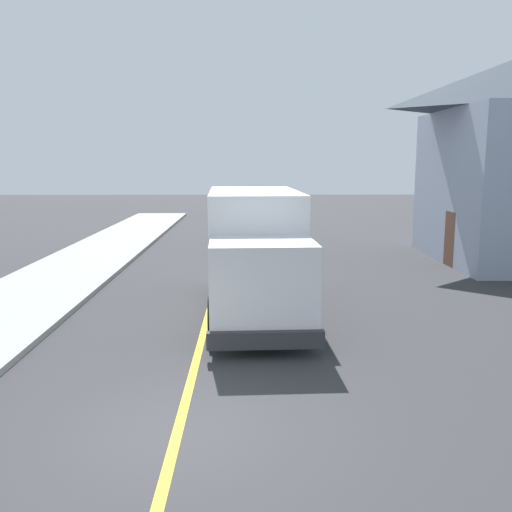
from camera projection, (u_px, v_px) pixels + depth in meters
name	position (u px, v px, depth m)	size (l,w,h in m)	color
ground_plane	(177.00, 434.00, 8.22)	(120.00, 120.00, 0.00)	#303033
centre_line_yellow	(216.00, 285.00, 18.08)	(0.16, 56.00, 0.01)	gold
box_truck	(255.00, 246.00, 14.79)	(2.71, 7.28, 3.20)	white
parked_car_near	(263.00, 245.00, 21.61)	(1.95, 4.46, 1.67)	silver
parked_car_mid	(265.00, 227.00, 27.56)	(2.01, 4.48, 1.67)	#B7B7BC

